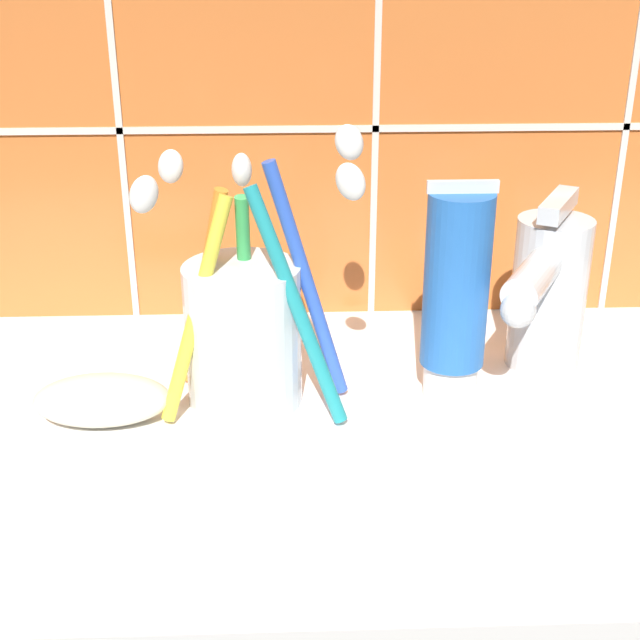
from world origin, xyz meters
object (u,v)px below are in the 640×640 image
object	(u,v)px
toothbrush_cup	(245,325)
toothpaste_tube	(456,294)
sink_faucet	(546,289)
soap_bar	(102,400)

from	to	relation	value
toothbrush_cup	toothpaste_tube	world-z (taller)	toothbrush_cup
toothbrush_cup	toothpaste_tube	xyz separation A→B (cm)	(13.65, 0.02, 1.97)
toothpaste_tube	sink_faucet	size ratio (longest dim) A/B	1.20
sink_faucet	soap_bar	world-z (taller)	sink_faucet
toothbrush_cup	sink_faucet	xyz separation A→B (cm)	(20.75, 3.84, 0.66)
toothpaste_tube	soap_bar	size ratio (longest dim) A/B	1.71
toothbrush_cup	toothpaste_tube	distance (cm)	13.79
toothpaste_tube	sink_faucet	world-z (taller)	toothpaste_tube
toothbrush_cup	soap_bar	bearing A→B (deg)	-165.27
soap_bar	toothpaste_tube	bearing A→B (deg)	6.06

